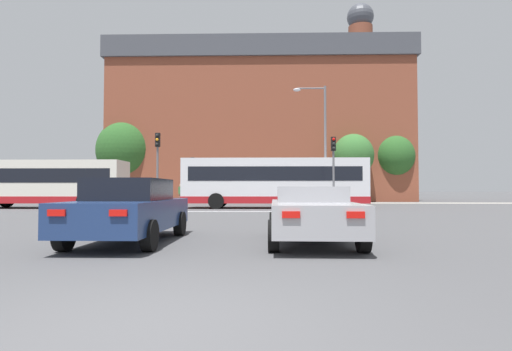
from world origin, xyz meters
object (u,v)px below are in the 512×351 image
Objects in this scene: traffic_light_far_left at (193,172)px; pedestrian_waiting at (181,192)px; street_lamp_junction at (320,134)px; traffic_light_far_right at (310,174)px; bus_crossing_lead at (274,182)px; bus_crossing_trailing at (44,183)px; car_roadster_right at (312,214)px; traffic_light_near_right at (334,161)px; car_saloon_left at (130,210)px; traffic_light_near_left at (157,159)px.

traffic_light_far_left is 2.05m from pedestrian_waiting.
traffic_light_far_right is at bearing 88.57° from street_lamp_junction.
pedestrian_waiting is at bearing 177.69° from traffic_light_far_left.
bus_crossing_lead is 3.15× the size of traffic_light_far_right.
traffic_light_far_left is at bearing -39.85° from bus_crossing_trailing.
car_roadster_right is 13.99m from traffic_light_near_right.
car_roadster_right is 0.37× the size of bus_crossing_lead.
traffic_light_near_right reaches higher than car_saloon_left.
car_saloon_left is 17.32m from bus_crossing_lead.
traffic_light_far_right is at bearing 85.01° from car_roadster_right.
car_roadster_right is 2.53× the size of pedestrian_waiting.
car_saloon_left is 15.37m from traffic_light_near_right.
bus_crossing_trailing is 9.06m from traffic_light_near_left.
pedestrian_waiting is at bearing 141.88° from street_lamp_junction.
car_saloon_left is 26.51m from traffic_light_far_left.
traffic_light_near_right is at bearing 79.47° from car_roadster_right.
car_saloon_left is 0.38× the size of bus_crossing_lead.
traffic_light_far_right is 11.59m from pedestrian_waiting.
street_lamp_junction is at bearing 82.75° from car_roadster_right.
bus_crossing_trailing reaches higher than pedestrian_waiting.
traffic_light_near_left is 15.95m from traffic_light_far_right.
car_roadster_right is 25.98m from traffic_light_far_right.
bus_crossing_trailing is 11.95m from pedestrian_waiting.
traffic_light_near_right is at bearing -135.62° from bus_crossing_lead.
car_roadster_right is at bearing -96.22° from traffic_light_far_right.
traffic_light_far_left is at bearing -146.86° from pedestrian_waiting.
street_lamp_junction is (9.87, 4.04, 1.94)m from traffic_light_near_left.
bus_crossing_lead is at bearing 77.77° from car_saloon_left.
pedestrian_waiting is (-4.43, 26.27, 0.25)m from car_saloon_left.
pedestrian_waiting reaches higher than car_roadster_right.
traffic_light_far_right is at bearing -63.63° from bus_crossing_trailing.
pedestrian_waiting is (-11.49, 12.77, -1.83)m from traffic_light_near_right.
traffic_light_near_left reaches higher than car_saloon_left.
street_lamp_junction is at bearing 22.26° from traffic_light_near_left.
bus_crossing_lead is at bearing 92.88° from car_roadster_right.
traffic_light_near_left is 12.85m from traffic_light_far_left.
traffic_light_far_left is (-7.60, 26.25, 2.09)m from car_roadster_right.
car_saloon_left is at bearing -145.49° from bus_crossing_trailing.
traffic_light_near_right reaches higher than traffic_light_far_left.
bus_crossing_trailing reaches higher than car_saloon_left.
street_lamp_junction is at bearing 68.87° from car_saloon_left.
traffic_light_far_left is at bearing 177.29° from traffic_light_far_right.
traffic_light_near_right is 1.03× the size of traffic_light_far_left.
bus_crossing_lead is 1.13× the size of bus_crossing_trailing.
traffic_light_far_right is at bearing 74.98° from car_saloon_left.
bus_crossing_trailing is 20.61m from traffic_light_far_right.
traffic_light_near_right is 2.45× the size of pedestrian_waiting.
traffic_light_near_left is (-7.27, 13.41, 2.32)m from car_roadster_right.
bus_crossing_trailing reaches higher than car_roadster_right.
car_roadster_right is 1.16× the size of traffic_light_far_right.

